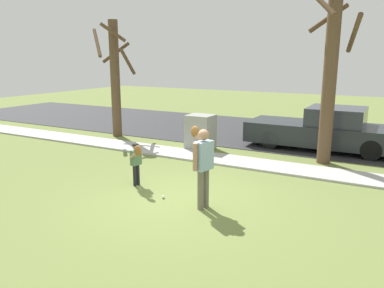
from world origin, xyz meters
name	(u,v)px	position (x,y,z in m)	size (l,w,h in m)	color
ground_plane	(240,164)	(0.00, 3.50, 0.00)	(48.00, 48.00, 0.00)	olive
sidewalk_strip	(241,162)	(0.00, 3.60, 0.03)	(36.00, 1.20, 0.06)	#B2B2AD
road_surface	(286,134)	(0.00, 8.60, 0.01)	(36.00, 6.80, 0.02)	#2D2D30
person_adult	(202,160)	(0.57, -0.12, 1.05)	(0.67, 0.75, 1.72)	#6B6656
person_child	(136,158)	(-1.48, 0.31, 0.72)	(0.47, 0.50, 1.11)	black
baseball	(163,197)	(-0.45, -0.09, 0.04)	(0.07, 0.07, 0.07)	white
utility_cabinet	(200,132)	(-1.93, 4.57, 0.61)	(0.89, 0.78, 1.22)	gray
street_tree_near	(331,59)	(2.18, 4.82, 3.09)	(1.85, 1.89, 5.85)	brown
street_tree_far	(115,75)	(-5.98, 4.98, 2.45)	(1.84, 1.88, 4.57)	brown
parked_pickup_dark	(326,130)	(1.89, 6.66, 0.67)	(5.20, 1.95, 1.48)	#23282D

